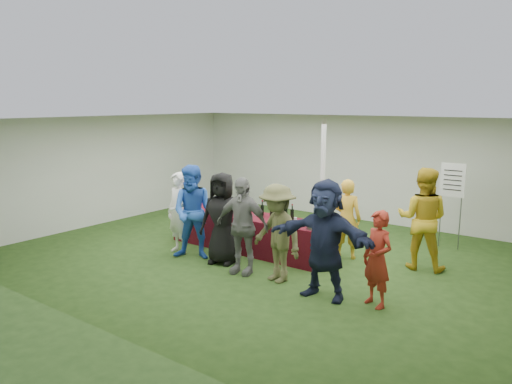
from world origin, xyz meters
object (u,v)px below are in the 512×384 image
Objects in this scene: wine_list_sign at (452,187)px; customer_6 at (377,259)px; dump_bucket at (313,224)px; staff_pourer at (346,219)px; customer_5 at (325,239)px; serving_table at (248,232)px; staff_back at (423,219)px; customer_1 at (194,212)px; customer_4 at (277,233)px; customer_0 at (178,213)px; customer_2 at (222,218)px; customer_3 at (242,226)px.

wine_list_sign reaches higher than customer_6.
dump_bucket is at bearing -119.54° from wine_list_sign.
customer_5 is at bearing 91.92° from staff_pourer.
serving_table is 2.44× the size of customer_6.
customer_5 reaches higher than wine_list_sign.
staff_back is at bearing 37.48° from dump_bucket.
customer_4 is at bearing -29.06° from customer_1.
staff_back reaches higher than customer_1.
customer_5 is at bearing -101.30° from wine_list_sign.
customer_1 is at bearing -156.92° from customer_6.
staff_back is 1.00× the size of customer_5.
customer_1 is 3.02m from customer_5.
customer_5 is (3.53, -0.31, 0.12)m from customer_0.
customer_1 reaches higher than customer_0.
staff_pourer is 2.43m from customer_2.
customer_2 is (0.10, -0.95, 0.50)m from serving_table.
customer_2 is 3.20m from customer_6.
staff_back reaches higher than serving_table.
dump_bucket is at bearing 95.51° from customer_4.
customer_2 is 1.19× the size of customer_6.
customer_5 is (0.84, -1.07, 0.10)m from dump_bucket.
customer_2 is 0.92× the size of customer_5.
staff_back is 4.72m from customer_0.
staff_pourer is 0.84× the size of customer_5.
customer_1 is 3.81m from customer_6.
customer_5 is at bearing 61.23° from staff_back.
wine_list_sign is at bearing -101.89° from staff_back.
staff_pourer is at bearing 151.83° from customer_6.
staff_pourer is (-1.43, -1.91, -0.53)m from wine_list_sign.
customer_0 is (-4.28, -1.98, -0.11)m from staff_back.
customer_3 is (-1.09, -1.92, 0.08)m from staff_pourer.
customer_5 reaches higher than staff_back.
customer_3 is 2.54m from customer_6.
customer_1 reaches higher than dump_bucket.
customer_5 is at bearing -31.09° from customer_1.
customer_6 is (1.64, -0.89, -0.10)m from dump_bucket.
customer_3 is (1.80, -0.19, 0.05)m from customer_0.
customer_4 is 1.01m from customer_5.
customer_3 is (-0.90, -0.95, 0.03)m from dump_bucket.
customer_2 is (1.14, 0.03, 0.04)m from customer_0.
customer_6 is (2.54, 0.06, -0.14)m from customer_3.
customer_0 is 4.34m from customer_6.
customer_3 reaches higher than customer_4.
wine_list_sign reaches higher than customer_0.
dump_bucket is 0.93m from customer_4.
customer_5 is (1.00, -0.15, 0.10)m from customer_4.
customer_2 is at bearing 151.32° from customer_3.
dump_bucket is at bearing 9.10° from customer_2.
customer_3 is at bearing -56.93° from serving_table.
serving_table is 1.94m from customer_4.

